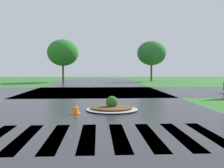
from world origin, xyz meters
The scene contains 6 objects.
asphalt_roadway centered at (0.00, 10.00, 0.00)m, with size 11.47×80.00×0.01m, color #2B2B30.
asphalt_cross_road centered at (0.00, 19.56, 0.00)m, with size 90.00×10.33×0.01m, color #2B2B30.
crosswalk_stripes centered at (0.00, 5.00, 0.00)m, with size 7.65×3.23×0.01m.
median_island centered at (0.95, 9.63, 0.14)m, with size 2.43×2.35×0.68m.
traffic_cone centered at (-0.66, 8.81, 0.25)m, with size 0.36×0.36×0.53m.
background_treeline centered at (-0.46, 36.22, 4.16)m, with size 48.86×5.57×6.25m.
Camera 1 is at (0.30, -2.26, 1.96)m, focal length 41.06 mm.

